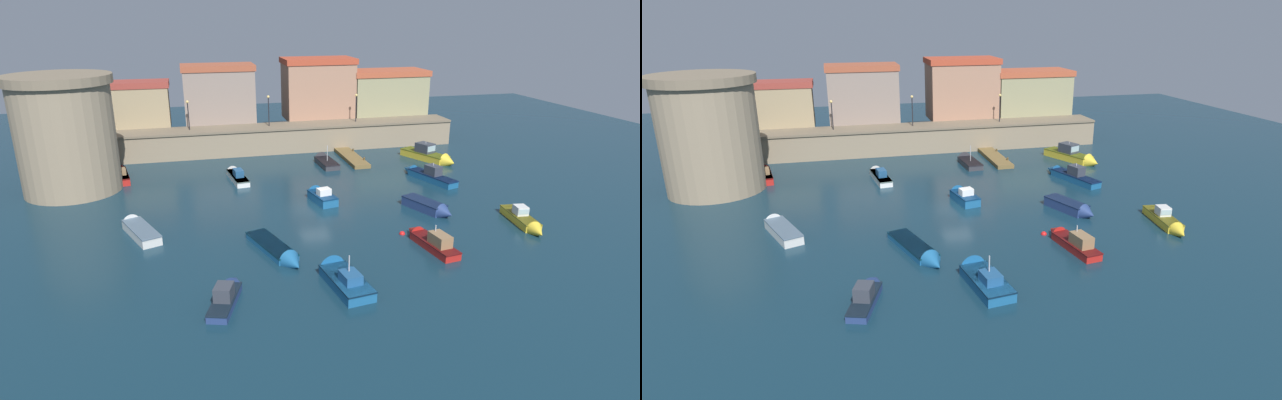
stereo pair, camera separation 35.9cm
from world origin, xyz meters
TOP-DOWN VIEW (x-y plane):
  - ground_plane at (0.00, 0.00)m, footprint 113.71×113.71m
  - quay_wall at (0.00, 20.93)m, footprint 44.75×4.26m
  - old_town_backdrop at (2.36, 25.46)m, footprint 42.54×5.83m
  - fortress_tower at (-21.01, 10.54)m, footprint 9.39×9.39m
  - pier_dock at (7.96, 14.84)m, footprint 1.86×8.22m
  - quay_lamp_0 at (-9.92, 20.93)m, footprint 0.32×0.32m
  - quay_lamp_1 at (-0.58, 20.93)m, footprint 0.32×0.32m
  - quay_lamp_2 at (10.36, 20.93)m, footprint 0.32×0.32m
  - moored_boat_0 at (9.30, -3.05)m, footprint 3.19×5.32m
  - moored_boat_1 at (6.23, -9.40)m, footprint 2.09×5.92m
  - moored_boat_2 at (-14.48, -1.64)m, footprint 3.63×6.28m
  - moored_boat_3 at (-8.65, -13.53)m, footprint 2.67×5.11m
  - moored_boat_4 at (4.42, 13.90)m, footprint 1.92×5.50m
  - moored_boat_5 at (13.05, 5.66)m, footprint 3.44×7.33m
  - moored_boat_6 at (-5.74, 10.70)m, footprint 2.04×6.55m
  - moored_boat_7 at (-17.14, 13.77)m, footprint 2.27×6.36m
  - moored_boat_8 at (0.94, 2.13)m, footprint 2.28×4.51m
  - moored_boat_9 at (15.26, -7.69)m, footprint 2.06×6.04m
  - moored_boat_10 at (16.52, 12.08)m, footprint 4.56×7.46m
  - moored_boat_11 at (-4.60, -8.34)m, footprint 3.49×6.96m
  - moored_boat_12 at (-1.55, -12.89)m, footprint 2.60×5.97m
  - mooring_buoy_0 at (5.16, -6.89)m, footprint 0.46×0.46m

SIDE VIEW (x-z plane):
  - ground_plane at x=0.00m, z-range 0.00..0.00m
  - mooring_buoy_0 at x=5.16m, z-range -0.23..0.23m
  - pier_dock at x=7.96m, z-range -0.14..0.56m
  - moored_boat_11 at x=-4.60m, z-range -0.48..1.00m
  - moored_boat_4 at x=4.42m, z-range -1.08..1.73m
  - moored_boat_6 at x=-5.74m, z-range -0.40..1.17m
  - moored_boat_2 at x=-14.48m, z-range -0.29..1.08m
  - moored_boat_9 at x=15.26m, z-range -0.41..1.22m
  - moored_boat_3 at x=-8.65m, z-range -0.41..1.25m
  - moored_boat_12 at x=-1.55m, z-range -1.01..1.85m
  - moored_boat_0 at x=9.30m, z-range -0.25..1.13m
  - moored_boat_7 at x=-17.14m, z-range -1.22..2.12m
  - moored_boat_1 at x=6.23m, z-range -0.63..1.54m
  - moored_boat_8 at x=0.94m, z-range -0.38..1.32m
  - moored_boat_5 at x=13.05m, z-range -0.60..1.59m
  - moored_boat_10 at x=16.52m, z-range -0.65..1.84m
  - quay_wall at x=0.00m, z-range 0.01..3.14m
  - quay_lamp_0 at x=-9.92m, z-range 3.69..7.11m
  - quay_lamp_2 at x=10.36m, z-range 3.70..7.13m
  - fortress_tower at x=-21.01m, z-range 0.06..10.90m
  - quay_lamp_1 at x=-0.58m, z-range 3.71..7.36m
  - old_town_backdrop at x=2.36m, z-range 2.43..10.13m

